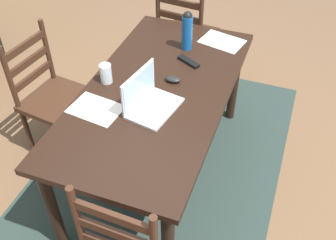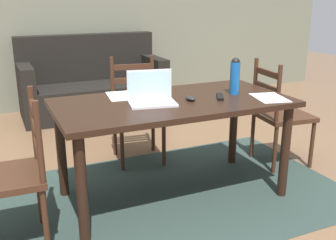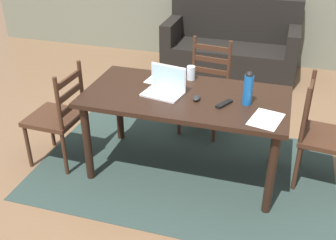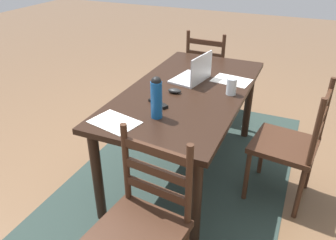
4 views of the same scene
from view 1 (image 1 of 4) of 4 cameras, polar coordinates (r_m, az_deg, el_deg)
ground_plane at (r=2.99m, az=-1.28°, el=-7.16°), size 14.00×14.00×0.00m
area_rug at (r=2.99m, az=-1.28°, el=-7.12°), size 2.65×1.69×0.01m
dining_table at (r=2.52m, az=-1.51°, el=2.74°), size 1.70×0.86×0.76m
chair_far_head at (r=2.98m, az=-15.94°, el=3.04°), size 0.49×0.49×0.95m
chair_right_far at (r=3.57m, az=2.60°, el=11.80°), size 0.49×0.49×0.95m
laptop at (r=2.30m, az=-2.94°, el=3.00°), size 0.36×0.28×0.23m
water_bottle at (r=2.77m, az=2.75°, el=12.73°), size 0.07×0.07×0.28m
drinking_glass at (r=2.51m, az=-8.86°, el=6.57°), size 0.07×0.07×0.12m
computer_mouse at (r=2.51m, az=0.71°, el=5.84°), size 0.06×0.10×0.03m
tv_remote at (r=2.69m, az=2.94°, el=8.33°), size 0.12×0.17×0.02m
paper_stack_left at (r=2.94m, az=7.73°, el=11.06°), size 0.27×0.34×0.00m
paper_stack_right at (r=2.35m, az=-10.26°, el=1.56°), size 0.24×0.32×0.00m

